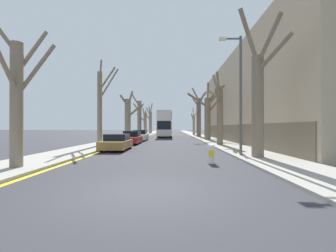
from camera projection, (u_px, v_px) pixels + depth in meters
ground_plane at (140, 192)px, 6.23m from camera, size 300.00×300.00×0.00m
sidewalk_left at (144, 134)px, 56.34m from camera, size 3.22×120.00×0.12m
sidewalk_right at (194, 134)px, 56.09m from camera, size 3.22×120.00×0.12m
building_facade_right at (274, 98)px, 26.24m from camera, size 10.08×31.91×10.44m
kerb_line_stripe at (152, 134)px, 56.30m from camera, size 0.24×120.00×0.01m
street_tree_left_0 at (17, 94)px, 9.46m from camera, size 2.63×4.19×7.23m
street_tree_left_1 at (101, 105)px, 20.66m from camera, size 2.14×3.03×7.78m
street_tree_left_2 at (128, 117)px, 32.54m from camera, size 3.36×1.90×7.25m
street_tree_left_3 at (139, 117)px, 43.92m from camera, size 2.40×2.12×8.35m
street_tree_left_4 at (145, 122)px, 54.75m from camera, size 2.67×3.75×6.74m
street_tree_left_5 at (150, 120)px, 65.43m from camera, size 2.24×4.15×9.03m
street_tree_right_0 at (258, 98)px, 12.68m from camera, size 2.44×2.65×8.15m
street_tree_right_1 at (219, 111)px, 22.07m from camera, size 1.20×4.06×7.28m
street_tree_right_2 at (208, 114)px, 31.16m from camera, size 4.97×3.45×8.31m
street_tree_right_3 at (199, 114)px, 41.08m from camera, size 2.63×3.07×9.22m
street_tree_right_4 at (194, 123)px, 50.08m from camera, size 2.54×5.01×6.62m
double_decker_bus at (165, 123)px, 41.29m from camera, size 2.51×10.31×4.61m
parked_car_0 at (117, 142)px, 17.56m from camera, size 1.87×3.96×1.28m
parked_car_1 at (132, 138)px, 24.12m from camera, size 1.76×4.32×1.42m
parked_car_2 at (140, 136)px, 30.30m from camera, size 1.84×4.55×1.45m
lamp_post at (239, 89)px, 13.63m from camera, size 1.40×0.20×7.35m
traffic_bollard at (211, 154)px, 11.21m from camera, size 0.37×0.38×0.92m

